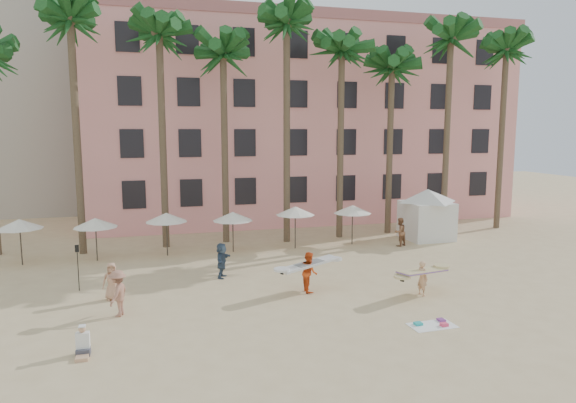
% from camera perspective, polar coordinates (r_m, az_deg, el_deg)
% --- Properties ---
extents(ground, '(120.00, 120.00, 0.00)m').
position_cam_1_polar(ground, '(20.92, 2.24, -13.27)').
color(ground, '#D1B789').
rests_on(ground, ground).
extents(pink_hotel, '(35.00, 14.00, 16.00)m').
position_cam_1_polar(pink_hotel, '(46.41, 0.98, 8.54)').
color(pink_hotel, pink).
rests_on(pink_hotel, ground).
extents(palm_row, '(44.40, 5.40, 16.30)m').
position_cam_1_polar(palm_row, '(34.61, -4.54, 16.95)').
color(palm_row, brown).
rests_on(palm_row, ground).
extents(umbrella_row, '(22.50, 2.70, 2.73)m').
position_cam_1_polar(umbrella_row, '(31.67, -9.74, -1.65)').
color(umbrella_row, '#332B23').
rests_on(umbrella_row, ground).
extents(cabana, '(4.55, 4.55, 3.50)m').
position_cam_1_polar(cabana, '(36.84, 15.18, -0.87)').
color(cabana, silver).
rests_on(cabana, ground).
extents(beach_towel, '(1.83, 1.06, 0.14)m').
position_cam_1_polar(beach_towel, '(21.37, 15.80, -13.02)').
color(beach_towel, white).
rests_on(beach_towel, ground).
extents(carrier_yellow, '(2.95, 1.82, 1.63)m').
position_cam_1_polar(carrier_yellow, '(24.60, 14.71, -7.95)').
color(carrier_yellow, tan).
rests_on(carrier_yellow, ground).
extents(carrier_white, '(3.23, 1.87, 1.89)m').
position_cam_1_polar(carrier_white, '(24.35, 2.36, -7.68)').
color(carrier_white, '#DB4917').
rests_on(carrier_white, ground).
extents(beachgoers, '(18.45, 9.76, 1.92)m').
position_cam_1_polar(beachgoers, '(26.10, -6.06, -6.82)').
color(beachgoers, tan).
rests_on(beachgoers, ground).
extents(paddle, '(0.18, 0.04, 2.23)m').
position_cam_1_polar(paddle, '(26.25, -22.33, -6.21)').
color(paddle, black).
rests_on(paddle, ground).
extents(seated_man, '(0.45, 0.79, 1.03)m').
position_cam_1_polar(seated_man, '(19.30, -21.84, -14.62)').
color(seated_man, '#3F3F4C').
rests_on(seated_man, ground).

